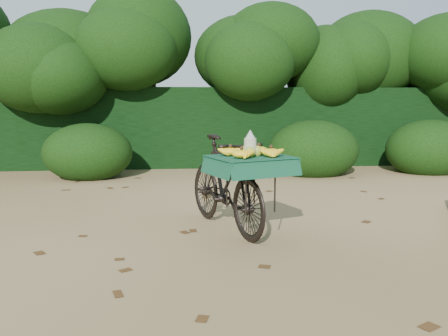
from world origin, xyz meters
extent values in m
plane|color=tan|center=(0.00, 0.00, 0.00)|extent=(80.00, 80.00, 0.00)
imported|color=black|center=(-0.74, 0.32, 0.55)|extent=(1.11, 1.90, 1.10)
cube|color=black|center=(-0.54, -0.24, 0.91)|extent=(0.54, 0.59, 0.03)
cube|color=#144E36|center=(-0.54, -0.24, 0.92)|extent=(0.97, 0.89, 0.01)
ellipsoid|color=olive|center=(-0.47, -0.22, 0.98)|extent=(0.11, 0.08, 0.12)
ellipsoid|color=olive|center=(-0.59, -0.20, 0.98)|extent=(0.11, 0.08, 0.12)
ellipsoid|color=olive|center=(-0.55, -0.31, 0.98)|extent=(0.11, 0.08, 0.12)
cylinder|color=#EAE5C6|center=(-0.54, -0.23, 1.03)|extent=(0.13, 0.13, 0.17)
cube|color=black|center=(0.00, 6.30, 0.90)|extent=(26.00, 1.80, 1.80)
camera|label=1|loc=(-1.32, -5.06, 1.50)|focal=38.00mm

